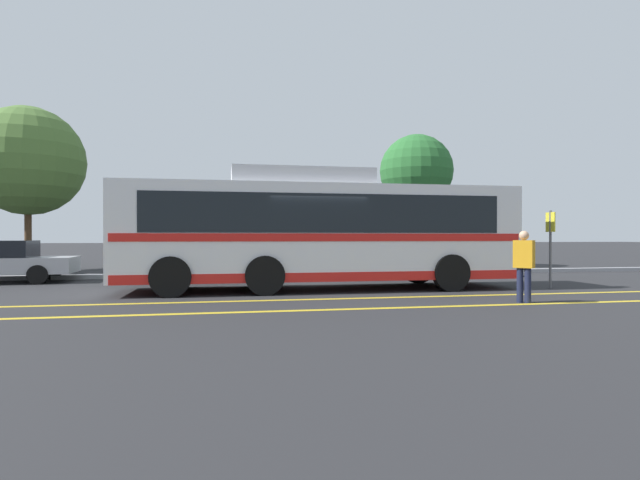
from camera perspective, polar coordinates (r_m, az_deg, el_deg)
The scene contains 11 objects.
ground_plane at distance 13.84m, azimuth -0.90°, elevation -5.72°, with size 220.00×220.00×0.00m, color #262628.
lane_strip_0 at distance 11.87m, azimuth 2.02°, elevation -6.73°, with size 0.20×30.85×0.01m, color gold.
lane_strip_1 at distance 10.25m, azimuth 4.14°, elevation -7.86°, with size 0.20×30.85×0.01m, color gold.
curb_strip at distance 18.73m, azimuth -2.78°, elevation -3.90°, with size 38.85×0.36×0.15m, color #99999E.
transit_bus at distance 13.93m, azimuth -0.07°, elevation 1.12°, with size 11.18×2.70×3.31m.
parked_car_1 at distance 17.20m, azimuth -12.23°, elevation -2.19°, with size 4.96×2.24×1.40m.
parked_car_2 at distance 18.43m, azimuth 7.96°, elevation -1.76°, with size 4.07×2.11×1.58m.
pedestrian_0 at distance 11.99m, azimuth 22.27°, elevation -2.35°, with size 0.44×0.46×1.60m.
bus_stop_sign at distance 15.69m, azimuth 24.84°, elevation 0.11°, with size 0.07×0.40×2.22m.
tree_0 at distance 25.28m, azimuth 10.95°, elevation 7.70°, with size 3.59×3.59×6.51m.
tree_1 at distance 24.84m, azimuth -30.41°, elevation 7.78°, with size 4.62×4.62×7.01m.
Camera 1 is at (-2.38, -13.56, 1.47)m, focal length 28.00 mm.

